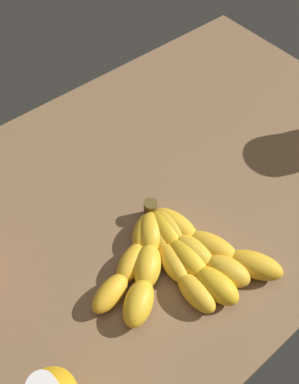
% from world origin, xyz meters
% --- Properties ---
extents(ground_plane, '(0.95, 0.56, 0.05)m').
position_xyz_m(ground_plane, '(0.00, 0.00, -0.02)').
color(ground_plane, brown).
extents(banana_bunch, '(0.24, 0.21, 0.04)m').
position_xyz_m(banana_bunch, '(-0.02, -0.12, 0.02)').
color(banana_bunch, gold).
rests_on(banana_bunch, ground_plane).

